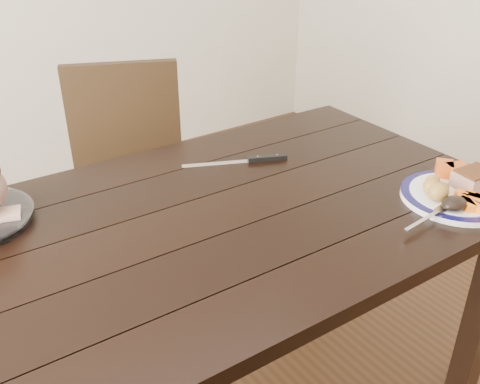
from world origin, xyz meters
TOP-DOWN VIEW (x-y plane):
  - dining_table at (0.00, 0.00)m, footprint 1.62×0.94m
  - chair_far at (0.10, 0.73)m, footprint 0.56×0.56m
  - dinner_plate at (0.57, -0.30)m, footprint 0.28×0.28m
  - plate_rim at (0.57, -0.30)m, footprint 0.28×0.28m
  - pork_slice at (0.64, -0.31)m, footprint 0.11×0.09m
  - roasted_potatoes at (0.52, -0.28)m, footprint 0.10×0.10m
  - carrot_batons at (0.56, -0.37)m, footprint 0.09×0.11m
  - pumpkin_wedges at (0.64, -0.23)m, footprint 0.09×0.09m
  - dark_mushroom at (0.50, -0.35)m, footprint 0.07×0.05m
  - fork at (0.42, -0.34)m, footprint 0.18×0.03m
  - cut_slice at (-0.43, 0.25)m, footprint 0.08×0.07m
  - carving_knife at (0.28, 0.19)m, footprint 0.30×0.15m

SIDE VIEW (x-z plane):
  - chair_far at x=0.10m, z-range 0.06..0.99m
  - dining_table at x=0.00m, z-range 0.28..1.03m
  - carving_knife at x=0.28m, z-range 0.75..0.76m
  - dinner_plate at x=0.57m, z-range 0.75..0.77m
  - plate_rim at x=0.57m, z-range 0.75..0.78m
  - fork at x=0.42m, z-range 0.77..0.77m
  - cut_slice at x=-0.43m, z-range 0.77..0.78m
  - carrot_batons at x=0.56m, z-range 0.77..0.79m
  - dark_mushroom at x=0.50m, z-range 0.77..0.80m
  - pumpkin_wedges at x=0.64m, z-range 0.77..0.81m
  - roasted_potatoes at x=0.52m, z-range 0.77..0.81m
  - pork_slice at x=0.64m, z-range 0.77..0.81m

